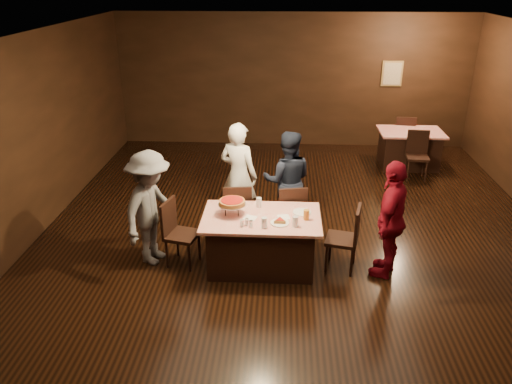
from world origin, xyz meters
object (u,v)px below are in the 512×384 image
(chair_far_right, at_px, (290,212))
(diner_white_jacket, at_px, (239,176))
(chair_end_left, at_px, (182,234))
(glass_amber, at_px, (306,215))
(chair_back_near, at_px, (418,156))
(glass_back, at_px, (259,202))
(glass_front_right, at_px, (295,221))
(chair_end_right, at_px, (342,238))
(main_table, at_px, (261,242))
(diner_navy_hoodie, at_px, (287,181))
(chair_back_far, at_px, (403,136))
(diner_red_shirt, at_px, (391,219))
(chair_far_left, at_px, (237,211))
(glass_front_left, at_px, (264,222))
(back_table, at_px, (409,149))
(diner_grey_knit, at_px, (151,208))
(plate_empty, at_px, (302,212))
(pizza_stand, at_px, (232,202))

(chair_far_right, relative_size, diner_white_jacket, 0.55)
(chair_end_left, bearing_deg, glass_amber, -77.58)
(chair_back_near, bearing_deg, glass_back, -129.14)
(glass_front_right, bearing_deg, chair_back_near, 55.79)
(chair_end_right, bearing_deg, main_table, -76.93)
(diner_navy_hoodie, height_order, glass_amber, diner_navy_hoodie)
(chair_back_far, xyz_separation_m, diner_red_shirt, (-1.21, -4.77, 0.34))
(chair_far_left, height_order, diner_white_jacket, diner_white_jacket)
(glass_back, bearing_deg, glass_front_left, -80.54)
(back_table, bearing_deg, glass_back, -128.13)
(glass_front_left, bearing_deg, glass_front_right, 7.13)
(back_table, xyz_separation_m, glass_front_left, (-2.87, -4.39, 0.46))
(chair_far_left, relative_size, diner_grey_knit, 0.58)
(chair_end_right, height_order, diner_white_jacket, diner_white_jacket)
(glass_front_left, xyz_separation_m, glass_back, (-0.10, 0.60, 0.00))
(glass_front_left, bearing_deg, chair_back_near, 52.08)
(glass_front_right, bearing_deg, chair_end_left, 170.84)
(chair_end_right, relative_size, glass_front_right, 6.79)
(glass_front_right, xyz_separation_m, glass_back, (-0.50, 0.55, 0.00))
(chair_back_far, height_order, glass_front_right, chair_back_far)
(chair_end_left, bearing_deg, plate_empty, -70.70)
(diner_white_jacket, distance_m, glass_front_left, 1.59)
(diner_white_jacket, relative_size, glass_back, 12.30)
(main_table, relative_size, glass_back, 11.43)
(back_table, height_order, chair_end_left, chair_end_left)
(main_table, height_order, chair_far_right, chair_far_right)
(glass_front_left, bearing_deg, glass_back, 99.46)
(chair_end_right, relative_size, diner_navy_hoodie, 0.59)
(chair_back_near, distance_m, glass_front_right, 4.41)
(chair_back_far, height_order, pizza_stand, pizza_stand)
(chair_far_right, height_order, diner_navy_hoodie, diner_navy_hoodie)
(plate_empty, bearing_deg, diner_grey_knit, -177.85)
(main_table, xyz_separation_m, chair_back_far, (2.92, 4.69, 0.09))
(chair_back_far, height_order, diner_white_jacket, diner_white_jacket)
(chair_end_left, bearing_deg, chair_far_left, -28.92)
(pizza_stand, xyz_separation_m, glass_amber, (1.00, -0.10, -0.11))
(chair_end_right, relative_size, chair_back_far, 1.00)
(chair_back_far, bearing_deg, glass_front_left, 67.12)
(main_table, bearing_deg, diner_white_jacket, 108.71)
(back_table, height_order, diner_navy_hoodie, diner_navy_hoodie)
(chair_end_right, height_order, glass_front_left, chair_end_right)
(plate_empty, bearing_deg, pizza_stand, -173.99)
(pizza_stand, height_order, glass_back, pizza_stand)
(diner_navy_hoodie, distance_m, plate_empty, 1.07)
(main_table, bearing_deg, diner_grey_knit, 177.30)
(back_table, relative_size, plate_empty, 5.20)
(glass_front_left, bearing_deg, diner_red_shirt, 7.54)
(chair_back_near, bearing_deg, main_table, -126.01)
(glass_back, bearing_deg, chair_far_left, 127.87)
(chair_far_left, height_order, chair_end_left, same)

